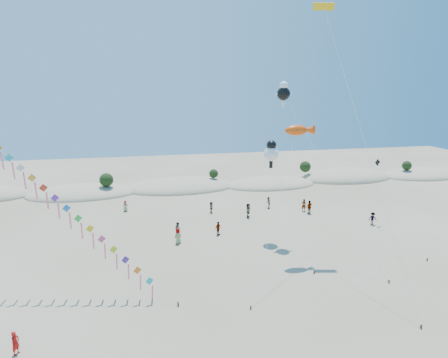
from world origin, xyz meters
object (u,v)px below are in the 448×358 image
(parafoil_kite, at_px, (326,13))
(flyer_foreground, at_px, (15,343))
(kite_train, at_px, (33,180))
(fish_kite, at_px, (299,130))

(parafoil_kite, relative_size, flyer_foreground, 15.62)
(kite_train, relative_size, fish_kite, 1.56)
(flyer_foreground, bearing_deg, fish_kite, -40.30)
(fish_kite, xyz_separation_m, flyer_foreground, (-23.60, -11.10, -11.88))
(fish_kite, distance_m, flyer_foreground, 28.66)
(kite_train, height_order, parafoil_kite, parafoil_kite)
(kite_train, height_order, flyer_foreground, kite_train)
(fish_kite, height_order, parafoil_kite, parafoil_kite)
(kite_train, height_order, fish_kite, kite_train)
(flyer_foreground, bearing_deg, parafoil_kite, -38.33)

